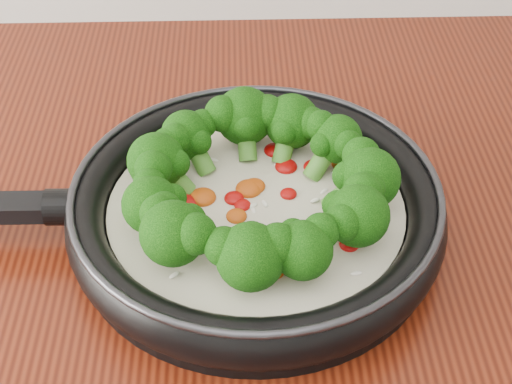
{
  "coord_description": "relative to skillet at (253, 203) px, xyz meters",
  "views": [
    {
      "loc": [
        0.07,
        0.59,
        1.38
      ],
      "look_at": [
        0.09,
        1.08,
        0.95
      ],
      "focal_mm": 52.77,
      "sensor_mm": 36.0,
      "label": 1
    }
  ],
  "objects": [
    {
      "name": "skillet",
      "position": [
        0.0,
        0.0,
        0.0
      ],
      "size": [
        0.52,
        0.34,
        0.1
      ],
      "color": "black",
      "rests_on": "counter"
    }
  ]
}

